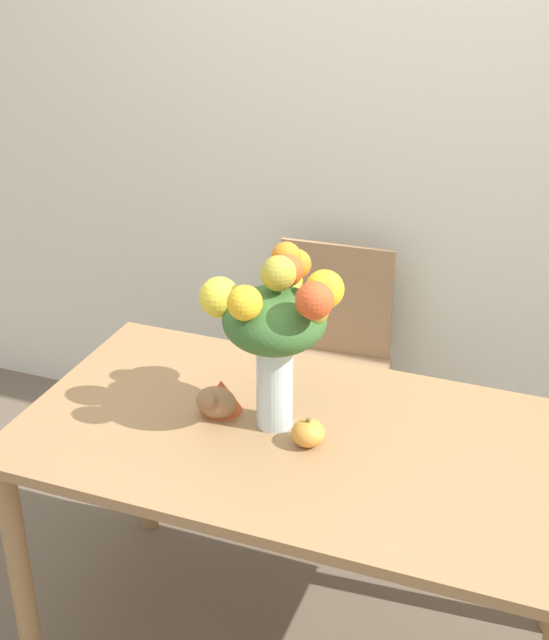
{
  "coord_description": "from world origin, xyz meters",
  "views": [
    {
      "loc": [
        0.6,
        -1.79,
        2.02
      ],
      "look_at": [
        -0.09,
        0.02,
        1.05
      ],
      "focal_mm": 50.0,
      "sensor_mm": 36.0,
      "label": 1
    }
  ],
  "objects_px": {
    "flower_vase": "(277,318)",
    "turkey_figurine": "(219,398)",
    "pumpkin": "(308,433)",
    "dining_chair_near_window": "(325,369)"
  },
  "relations": [
    {
      "from": "dining_chair_near_window",
      "to": "flower_vase",
      "type": "bearing_deg",
      "value": -85.35
    },
    {
      "from": "flower_vase",
      "to": "pumpkin",
      "type": "distance_m",
      "value": 0.3
    },
    {
      "from": "pumpkin",
      "to": "turkey_figurine",
      "type": "xyz_separation_m",
      "value": [
        -0.26,
        0.06,
        0.01
      ]
    },
    {
      "from": "flower_vase",
      "to": "dining_chair_near_window",
      "type": "bearing_deg",
      "value": 98.11
    },
    {
      "from": "pumpkin",
      "to": "flower_vase",
      "type": "bearing_deg",
      "value": 147.67
    },
    {
      "from": "flower_vase",
      "to": "pumpkin",
      "type": "xyz_separation_m",
      "value": [
        0.11,
        -0.07,
        -0.27
      ]
    },
    {
      "from": "dining_chair_near_window",
      "to": "pumpkin",
      "type": "bearing_deg",
      "value": -78.79
    },
    {
      "from": "flower_vase",
      "to": "dining_chair_near_window",
      "type": "relative_size",
      "value": 0.53
    },
    {
      "from": "flower_vase",
      "to": "turkey_figurine",
      "type": "height_order",
      "value": "flower_vase"
    },
    {
      "from": "turkey_figurine",
      "to": "flower_vase",
      "type": "bearing_deg",
      "value": 4.88
    }
  ]
}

